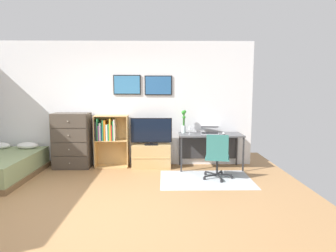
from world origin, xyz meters
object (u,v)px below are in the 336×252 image
object	(u,v)px
bookshelf	(109,136)
desk	(210,139)
laptop	(210,130)
television	(151,131)
bamboo_vase	(184,120)
dresser	(72,141)
tv_stand	(151,156)
office_chair	(217,155)
computer_mouse	(224,133)
wine_glass	(190,128)

from	to	relation	value
bookshelf	desk	size ratio (longest dim) A/B	0.85
bookshelf	laptop	xyz separation A→B (m)	(2.16, -0.05, 0.13)
television	bamboo_vase	xyz separation A→B (m)	(0.70, 0.09, 0.23)
dresser	television	xyz separation A→B (m)	(1.69, -0.01, 0.20)
tv_stand	laptop	world-z (taller)	laptop
television	desk	bearing A→B (deg)	0.07
television	bamboo_vase	size ratio (longest dim) A/B	1.78
dresser	tv_stand	xyz separation A→B (m)	(1.69, 0.02, -0.34)
tv_stand	desk	xyz separation A→B (m)	(1.25, -0.02, 0.36)
bamboo_vase	office_chair	bearing A→B (deg)	-59.54
television	bookshelf	bearing A→B (deg)	175.59
tv_stand	television	world-z (taller)	television
bookshelf	computer_mouse	xyz separation A→B (m)	(2.44, -0.16, 0.09)
office_chair	laptop	size ratio (longest dim) A/B	1.91
laptop	wine_glass	world-z (taller)	wine_glass
television	laptop	xyz separation A→B (m)	(1.25, 0.03, 0.02)
desk	laptop	size ratio (longest dim) A/B	2.95
computer_mouse	wine_glass	size ratio (longest dim) A/B	0.58
laptop	computer_mouse	bearing A→B (deg)	-15.30
dresser	television	distance (m)	1.70
desk	computer_mouse	xyz separation A→B (m)	(0.27, -0.09, 0.15)
office_chair	bamboo_vase	size ratio (longest dim) A/B	1.75
desk	bamboo_vase	xyz separation A→B (m)	(-0.56, 0.09, 0.40)
computer_mouse	wine_glass	bearing A→B (deg)	-178.00
dresser	bamboo_vase	world-z (taller)	bamboo_vase
bookshelf	wine_glass	size ratio (longest dim) A/B	6.22
bookshelf	bamboo_vase	size ratio (longest dim) A/B	2.27
computer_mouse	office_chair	bearing A→B (deg)	-109.14
office_chair	desk	bearing A→B (deg)	101.49
tv_stand	wine_glass	size ratio (longest dim) A/B	4.58
television	laptop	world-z (taller)	television
office_chair	laptop	xyz separation A→B (m)	(-0.01, 0.89, 0.35)
television	computer_mouse	distance (m)	1.53
tv_stand	wine_glass	distance (m)	1.03
desk	tv_stand	bearing A→B (deg)	179.05
office_chair	computer_mouse	world-z (taller)	office_chair
bookshelf	bamboo_vase	bearing A→B (deg)	0.59
laptop	bamboo_vase	bearing A→B (deg)	-178.98
dresser	bamboo_vase	bearing A→B (deg)	1.91
bamboo_vase	wine_glass	xyz separation A→B (m)	(0.11, -0.20, -0.14)
desk	office_chair	bearing A→B (deg)	-89.68
bookshelf	television	world-z (taller)	bookshelf
television	computer_mouse	xyz separation A→B (m)	(1.53, -0.09, -0.03)
laptop	wine_glass	bearing A→B (deg)	-155.04
television	office_chair	distance (m)	1.56
computer_mouse	laptop	bearing A→B (deg)	157.34
bookshelf	bamboo_vase	xyz separation A→B (m)	(1.61, 0.02, 0.34)
tv_stand	desk	world-z (taller)	desk
laptop	computer_mouse	distance (m)	0.30
bookshelf	office_chair	xyz separation A→B (m)	(2.17, -0.94, -0.21)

